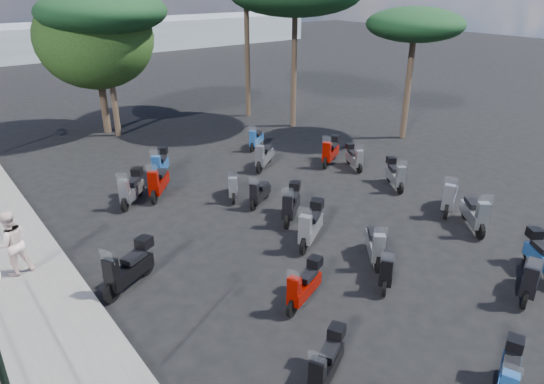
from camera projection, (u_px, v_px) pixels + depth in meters
ground at (309, 271)px, 13.01m from camera, size 120.00×120.00×0.00m
sidewalk at (21, 305)px, 11.53m from camera, size 3.00×30.00×0.15m
lamp_post_1 at (5, 382)px, 6.42m from camera, size 0.61×1.04×3.78m
pedestrian_far at (11, 243)px, 12.32m from camera, size 0.94×0.77×1.77m
scooter_2 at (326, 364)px, 9.23m from camera, size 1.45×0.90×1.25m
scooter_3 at (304, 286)px, 11.56m from camera, size 1.52×0.81×1.27m
scooter_4 at (129, 268)px, 12.13m from camera, size 1.68×1.04×1.45m
scooter_5 at (132, 189)px, 16.72m from camera, size 1.36×1.38×1.41m
scooter_7 at (509, 377)px, 8.93m from camera, size 1.50×0.82×1.26m
scooter_8 at (387, 269)px, 12.30m from camera, size 1.31×1.01×1.24m
scooter_9 at (311, 226)px, 14.20m from camera, size 1.63×1.15×1.46m
scooter_10 at (233, 187)px, 17.15m from camera, size 0.92×1.34×1.22m
scooter_11 at (158, 183)px, 17.24m from camera, size 1.30×1.48×1.47m
scooter_14 at (531, 279)px, 11.81m from camera, size 1.68×0.80×1.38m
scooter_15 at (291, 205)px, 15.59m from camera, size 1.45×1.25×1.39m
scooter_16 at (260, 194)px, 16.66m from camera, size 1.34×0.87×1.19m
scooter_17 at (160, 165)px, 18.83m from camera, size 1.24×1.49×1.41m
scooter_20 at (450, 197)px, 16.14m from camera, size 1.70×1.03×1.48m
scooter_21 at (375, 245)px, 13.31m from camera, size 1.18×1.38×1.36m
scooter_22 at (331, 152)px, 20.32m from camera, size 1.60×1.05×1.41m
scooter_23 at (264, 157)px, 19.84m from camera, size 1.54×1.15×1.44m
scooter_26 at (475, 214)px, 14.98m from camera, size 1.26×1.49×1.46m
scooter_27 at (395, 175)px, 18.02m from camera, size 1.01×1.46×1.30m
scooter_28 at (354, 158)px, 19.85m from camera, size 0.78×1.40×1.18m
scooter_29 at (256, 140)px, 22.17m from camera, size 1.31×0.99×1.23m
broadleaf_tree at (95, 39)px, 22.88m from camera, size 5.53×5.53×6.93m
pine_2 at (102, 12)px, 21.82m from camera, size 5.87×5.87×6.84m
pine_3 at (415, 25)px, 21.73m from camera, size 4.40×4.40×6.06m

